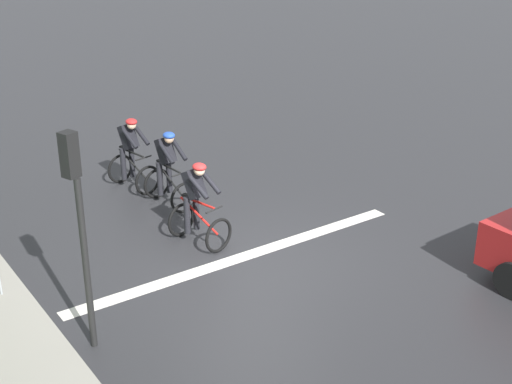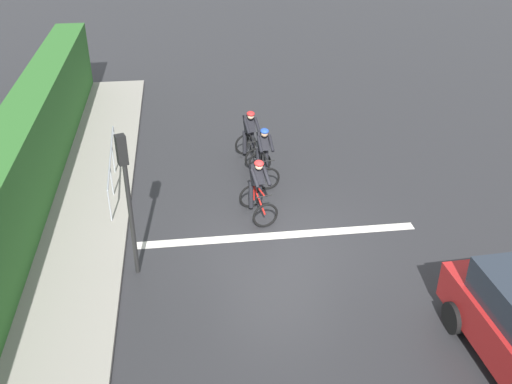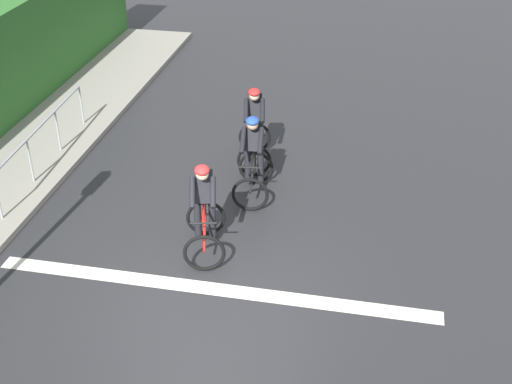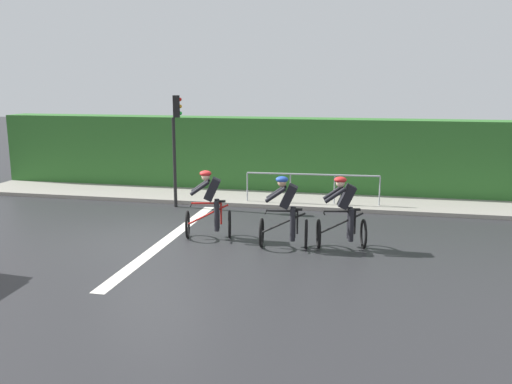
% 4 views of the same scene
% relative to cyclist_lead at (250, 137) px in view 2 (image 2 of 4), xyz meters
% --- Properties ---
extents(ground_plane, '(80.00, 80.00, 0.00)m').
position_rel_cyclist_lead_xyz_m(ground_plane, '(0.18, -4.48, -0.80)').
color(ground_plane, '#28282B').
extents(sidewalk_kerb, '(2.80, 20.12, 0.12)m').
position_rel_cyclist_lead_xyz_m(sidewalk_kerb, '(-4.91, -2.48, -0.74)').
color(sidewalk_kerb, gray).
rests_on(sidewalk_kerb, ground).
extents(stone_wall_low, '(0.44, 20.12, 0.51)m').
position_rel_cyclist_lead_xyz_m(stone_wall_low, '(-5.81, -2.48, -0.54)').
color(stone_wall_low, gray).
rests_on(stone_wall_low, ground).
extents(hedge_wall, '(1.10, 20.12, 2.53)m').
position_rel_cyclist_lead_xyz_m(hedge_wall, '(-6.11, -2.48, 0.47)').
color(hedge_wall, '#2D6628').
rests_on(hedge_wall, ground).
extents(road_marking_stop_line, '(7.00, 0.30, 0.01)m').
position_rel_cyclist_lead_xyz_m(road_marking_stop_line, '(0.18, -4.16, -0.79)').
color(road_marking_stop_line, silver).
rests_on(road_marking_stop_line, ground).
extents(cyclist_lead, '(0.87, 1.19, 1.66)m').
position_rel_cyclist_lead_xyz_m(cyclist_lead, '(0.00, 0.00, 0.00)').
color(cyclist_lead, black).
rests_on(cyclist_lead, ground).
extents(cyclist_second, '(0.78, 1.14, 1.66)m').
position_rel_cyclist_lead_xyz_m(cyclist_second, '(0.24, -1.28, 0.00)').
color(cyclist_second, black).
rests_on(cyclist_second, ground).
extents(cyclist_mid, '(0.91, 1.21, 1.66)m').
position_rel_cyclist_lead_xyz_m(cyclist_mid, '(-0.18, -3.19, 0.00)').
color(cyclist_mid, black).
rests_on(cyclist_mid, ground).
extents(traffic_light_near_crossing, '(0.25, 0.30, 3.34)m').
position_rel_cyclist_lead_xyz_m(traffic_light_near_crossing, '(-3.19, -5.13, 1.43)').
color(traffic_light_near_crossing, black).
rests_on(traffic_light_near_crossing, ground).
extents(pedestrian_railing_kerbside, '(0.24, 4.01, 1.03)m').
position_rel_cyclist_lead_xyz_m(pedestrian_railing_kerbside, '(-4.01, -1.14, 0.01)').
color(pedestrian_railing_kerbside, '#999EA3').
rests_on(pedestrian_railing_kerbside, ground).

